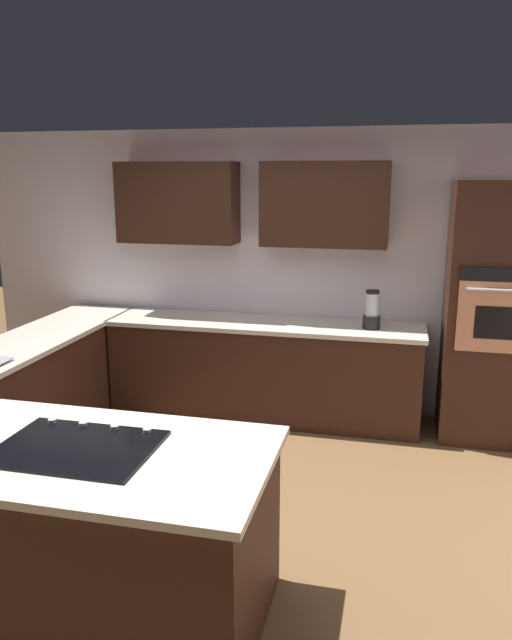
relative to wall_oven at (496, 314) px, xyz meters
The scene contains 11 objects.
ground_plane 2.74m from the wall_oven, 42.84° to the left, with size 14.00×14.00×0.00m, color brown.
wall_back 1.99m from the wall_oven, ahead, with size 6.00×0.44×2.60m.
lower_cabinets_back 2.06m from the wall_oven, ahead, with size 2.80×0.60×0.86m, color #381E14.
countertop_back 1.96m from the wall_oven, ahead, with size 2.84×0.64×0.04m, color silver.
lower_cabinets_side 3.91m from the wall_oven, 17.62° to the left, with size 0.60×2.90×0.86m, color #381E14.
countertop_side 3.86m from the wall_oven, 17.62° to the left, with size 0.64×2.94×0.04m, color silver.
island_base 3.62m from the wall_oven, 50.41° to the left, with size 1.84×0.93×0.86m, color #381E14.
island_top 3.57m from the wall_oven, 50.41° to the left, with size 1.92×1.01×0.04m, color silver.
wall_oven is the anchor object (origin of this frame).
cooktop 3.56m from the wall_oven, 50.35° to the left, with size 0.76×0.56×0.03m.
blender 1.00m from the wall_oven, ahead, with size 0.15×0.15×0.33m.
Camera 1 is at (-1.06, 3.48, 2.20)m, focal length 34.23 mm.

